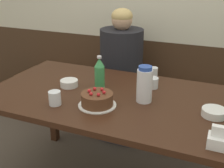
% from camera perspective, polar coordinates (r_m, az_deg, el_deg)
% --- Properties ---
extents(bench_seat, '(2.73, 0.38, 0.45)m').
position_cam_1_polar(bench_seat, '(2.70, 6.52, -5.57)').
color(bench_seat, '#56331E').
rests_on(bench_seat, ground_plane).
extents(dining_table, '(1.54, 0.87, 0.76)m').
position_cam_1_polar(dining_table, '(1.80, -0.59, -4.56)').
color(dining_table, '#381E11').
rests_on(dining_table, ground_plane).
extents(birthday_cake, '(0.22, 0.22, 0.10)m').
position_cam_1_polar(birthday_cake, '(1.61, -3.13, -3.14)').
color(birthday_cake, white).
rests_on(birthday_cake, dining_table).
extents(water_pitcher, '(0.09, 0.09, 0.22)m').
position_cam_1_polar(water_pitcher, '(1.64, 6.62, -0.11)').
color(water_pitcher, white).
rests_on(water_pitcher, dining_table).
extents(soju_bottle, '(0.07, 0.07, 0.22)m').
position_cam_1_polar(soju_bottle, '(1.82, -2.55, 2.26)').
color(soju_bottle, '#388E4C').
rests_on(soju_bottle, dining_table).
extents(napkin_holder, '(0.11, 0.08, 0.11)m').
position_cam_1_polar(napkin_holder, '(1.34, 21.21, -10.56)').
color(napkin_holder, white).
rests_on(napkin_holder, dining_table).
extents(bowl_soup_white, '(0.13, 0.13, 0.04)m').
position_cam_1_polar(bowl_soup_white, '(1.60, 20.03, -5.46)').
color(bowl_soup_white, white).
rests_on(bowl_soup_white, dining_table).
extents(bowl_rice_small, '(0.12, 0.12, 0.04)m').
position_cam_1_polar(bowl_rice_small, '(1.89, -8.70, 0.16)').
color(bowl_rice_small, white).
rests_on(bowl_rice_small, dining_table).
extents(glass_water_tall, '(0.08, 0.08, 0.07)m').
position_cam_1_polar(glass_water_tall, '(1.86, 8.18, 0.24)').
color(glass_water_tall, silver).
rests_on(glass_water_tall, dining_table).
extents(glass_tumbler_short, '(0.06, 0.06, 0.09)m').
position_cam_1_polar(glass_tumbler_short, '(2.01, 8.40, 2.15)').
color(glass_tumbler_short, silver).
rests_on(glass_tumbler_short, dining_table).
extents(glass_shot_small, '(0.07, 0.07, 0.08)m').
position_cam_1_polar(glass_shot_small, '(1.65, -11.54, -2.82)').
color(glass_shot_small, silver).
rests_on(glass_shot_small, dining_table).
extents(person_teal_shirt, '(0.37, 0.37, 1.19)m').
position_cam_1_polar(person_teal_shirt, '(2.49, 1.88, 1.13)').
color(person_teal_shirt, '#33333D').
rests_on(person_teal_shirt, ground_plane).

